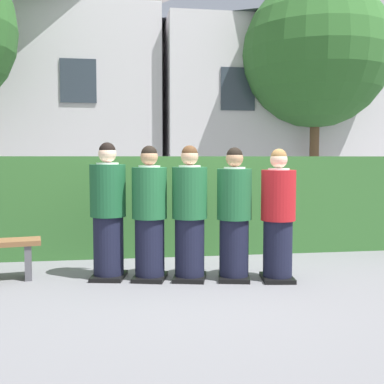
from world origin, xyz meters
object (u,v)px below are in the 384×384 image
(student_front_row_2, at_px, (190,216))
(student_front_row_3, at_px, (234,217))
(student_front_row_0, at_px, (108,214))
(student_front_row_1, at_px, (150,216))
(student_in_red_blazer, at_px, (278,218))

(student_front_row_2, distance_m, student_front_row_3, 0.53)
(student_front_row_0, xyz_separation_m, student_front_row_1, (0.49, -0.12, -0.02))
(student_front_row_2, bearing_deg, student_front_row_3, -8.81)
(student_front_row_2, relative_size, student_in_red_blazer, 1.03)
(student_front_row_0, xyz_separation_m, student_front_row_2, (0.96, -0.20, -0.02))
(student_front_row_3, distance_m, student_in_red_blazer, 0.52)
(student_front_row_0, height_order, student_front_row_3, student_front_row_0)
(student_front_row_1, height_order, student_in_red_blazer, student_front_row_1)
(student_front_row_1, distance_m, student_front_row_2, 0.48)
(student_in_red_blazer, bearing_deg, student_front_row_0, 168.97)
(student_front_row_3, height_order, student_in_red_blazer, student_front_row_3)
(student_front_row_2, bearing_deg, student_front_row_0, 168.37)
(student_front_row_3, bearing_deg, student_front_row_2, 171.19)
(student_front_row_0, height_order, student_in_red_blazer, student_front_row_0)
(student_front_row_0, height_order, student_front_row_2, student_front_row_0)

